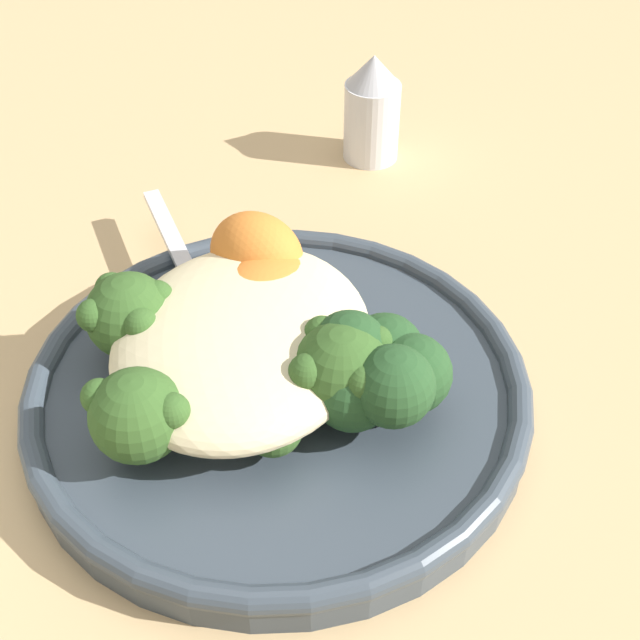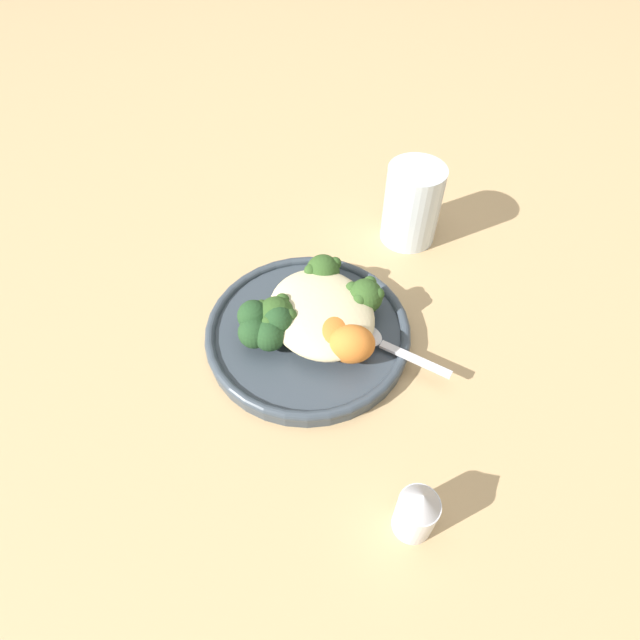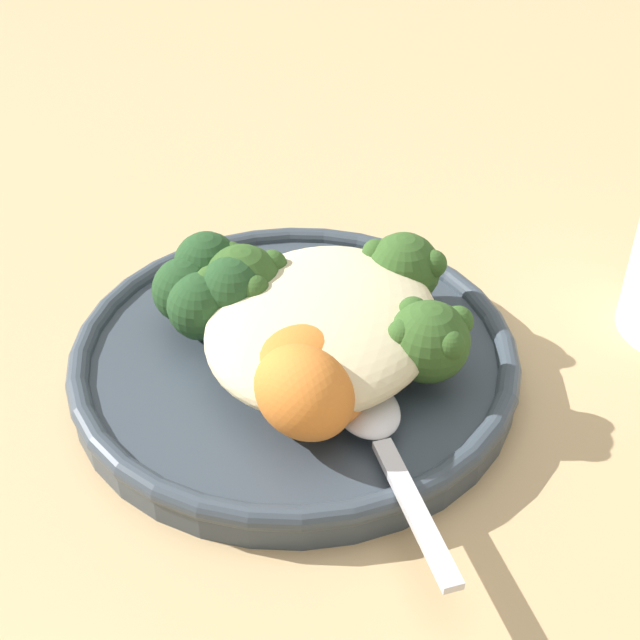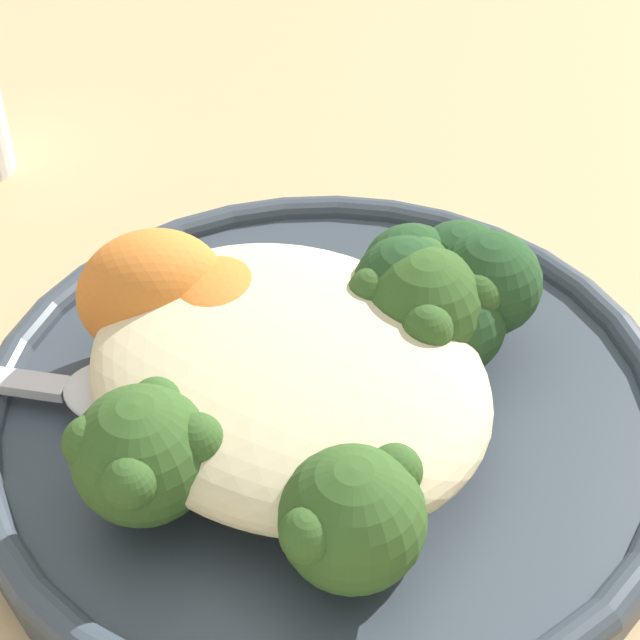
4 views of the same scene
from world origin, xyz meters
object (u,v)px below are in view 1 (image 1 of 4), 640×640
Objects in this scene: quinoa_mound at (235,339)px; spoon at (194,283)px; broccoli_stalk_2 at (274,397)px; plate at (278,391)px; broccoli_stalk_3 at (336,366)px; sweet_potato_chunk_2 at (239,285)px; sweet_potato_chunk_3 at (244,305)px; sweet_potato_chunk_1 at (257,255)px; kale_tuft at (378,370)px; salt_shaker at (372,109)px; sweet_potato_chunk_0 at (259,297)px; broccoli_stalk_1 at (154,408)px; broccoli_stalk_0 at (151,318)px.

quinoa_mound is 1.21× the size of spoon.
broccoli_stalk_2 is (-0.02, -0.03, -0.01)m from quinoa_mound.
broccoli_stalk_2 reaches higher than plate.
sweet_potato_chunk_2 is (0.05, 0.06, -0.01)m from broccoli_stalk_3.
sweet_potato_chunk_3 is (0.03, 0.02, 0.03)m from plate.
sweet_potato_chunk_1 is 0.79× the size of kale_tuft.
salt_shaker is at bearing -7.81° from sweet_potato_chunk_2.
spoon is 1.57× the size of salt_shaker.
kale_tuft is (0.00, -0.02, -0.00)m from broccoli_stalk_3.
broccoli_stalk_3 is 0.06m from sweet_potato_chunk_0.
sweet_potato_chunk_0 is (0.08, -0.02, -0.00)m from broccoli_stalk_1.
sweet_potato_chunk_0 is at bearing 176.24° from broccoli_stalk_3.
sweet_potato_chunk_1 is 0.18m from salt_shaker.
salt_shaker is (0.28, -0.03, -0.01)m from broccoli_stalk_1.
sweet_potato_chunk_0 reaches higher than plate.
sweet_potato_chunk_0 is 0.20m from salt_shaker.
broccoli_stalk_0 reaches higher than sweet_potato_chunk_3.
kale_tuft is (-0.01, -0.11, 0.00)m from broccoli_stalk_0.
broccoli_stalk_1 is 0.10m from spoon.
plate is 3.81× the size of sweet_potato_chunk_0.
plate is 0.03m from broccoli_stalk_2.
broccoli_stalk_1 reaches higher than sweet_potato_chunk_3.
broccoli_stalk_2 is 0.26m from salt_shaker.
spoon is (0.01, 0.03, -0.01)m from sweet_potato_chunk_2.
spoon is at bearing -176.75° from broccoli_stalk_3.
broccoli_stalk_3 is 1.74× the size of sweet_potato_chunk_3.
salt_shaker is (0.23, -0.01, -0.00)m from quinoa_mound.
spoon is (0.06, 0.09, -0.02)m from broccoli_stalk_3.
quinoa_mound is 0.03m from sweet_potato_chunk_3.
sweet_potato_chunk_1 is at bearing 19.22° from sweet_potato_chunk_0.
plate is 3.71× the size of kale_tuft.
sweet_potato_chunk_2 is 0.19m from salt_shaker.
broccoli_stalk_1 is at bearing 141.27° from plate.
quinoa_mound is 0.06m from sweet_potato_chunk_1.
sweet_potato_chunk_1 is (0.05, -0.03, 0.00)m from broccoli_stalk_0.
spoon is (0.05, 0.04, -0.01)m from quinoa_mound.
quinoa_mound is at bearing -154.64° from broccoli_stalk_3.
salt_shaker is at bearing 1.31° from plate.
sweet_potato_chunk_1 is at bearing -172.98° from broccoli_stalk_2.
sweet_potato_chunk_0 reaches higher than sweet_potato_chunk_3.
broccoli_stalk_0 is 1.53× the size of kale_tuft.
broccoli_stalk_3 is 0.09m from sweet_potato_chunk_1.
kale_tuft is at bearing -120.76° from sweet_potato_chunk_2.
plate is 0.07m from broccoli_stalk_0.
broccoli_stalk_3 reaches higher than broccoli_stalk_1.
quinoa_mound is 1.39× the size of broccoli_stalk_0.
broccoli_stalk_0 reaches higher than broccoli_stalk_2.
broccoli_stalk_3 is 0.11m from spoon.
sweet_potato_chunk_1 is 0.02m from sweet_potato_chunk_2.
plate is 4.48× the size of sweet_potato_chunk_2.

